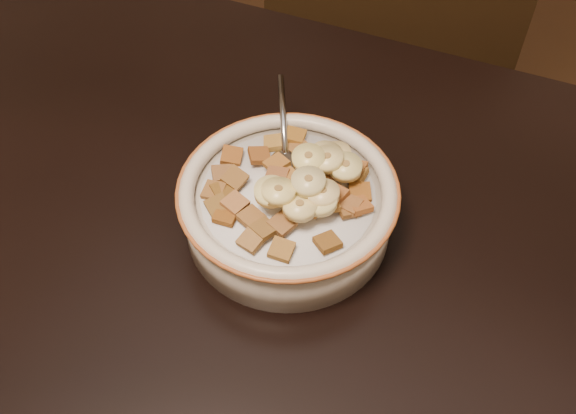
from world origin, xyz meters
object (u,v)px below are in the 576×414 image
at_px(table, 194,305).
at_px(cereal_bowl, 288,211).
at_px(chair, 350,132).
at_px(spoon, 286,167).

height_order(table, cereal_bowl, cereal_bowl).
height_order(chair, spoon, chair).
bearing_deg(chair, spoon, -106.44).
bearing_deg(spoon, cereal_bowl, 90.00).
relative_size(table, chair, 1.35).
bearing_deg(table, chair, 90.25).
height_order(table, spoon, spoon).
relative_size(table, spoon, 28.90).
bearing_deg(cereal_bowl, table, -114.53).
xyz_separation_m(table, cereal_bowl, (0.05, 0.11, 0.04)).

